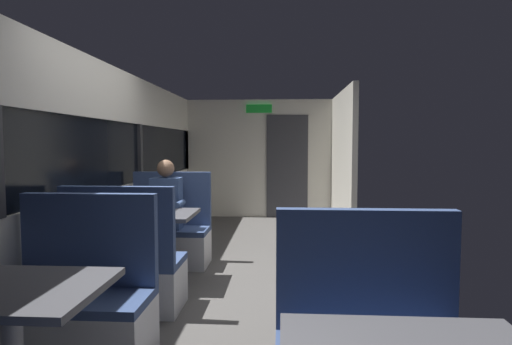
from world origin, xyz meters
TOP-DOWN VIEW (x-y plane):
  - ground_plane at (0.00, 0.00)m, footprint 3.30×9.20m
  - carriage_window_panel_left at (-1.45, 0.00)m, footprint 0.09×8.48m
  - carriage_end_bulkhead at (0.06, 4.19)m, footprint 2.90×0.11m
  - carriage_aisle_panel_right at (1.45, 3.00)m, footprint 0.08×2.40m
  - dining_table_near_window at (-0.89, -2.09)m, footprint 0.90×0.70m
  - bench_near_window_facing_entry at (-0.89, -1.39)m, footprint 0.95×0.50m
  - dining_table_mid_window at (-0.89, 0.14)m, footprint 0.90×0.70m
  - bench_mid_window_facing_end at (-0.89, -0.56)m, footprint 0.95×0.50m
  - bench_mid_window_facing_entry at (-0.89, 0.84)m, footprint 0.95×0.50m
  - seated_passenger at (-0.89, 0.76)m, footprint 0.47×0.55m

SIDE VIEW (x-z plane):
  - ground_plane at x=0.00m, z-range -0.02..0.00m
  - bench_near_window_facing_entry at x=-0.89m, z-range -0.22..0.88m
  - bench_mid_window_facing_end at x=-0.89m, z-range -0.22..0.88m
  - bench_mid_window_facing_entry at x=-0.89m, z-range -0.22..0.88m
  - seated_passenger at x=-0.89m, z-range -0.09..1.17m
  - dining_table_near_window at x=-0.89m, z-range 0.27..1.01m
  - dining_table_mid_window at x=-0.89m, z-range 0.27..1.01m
  - carriage_window_panel_left at x=-1.45m, z-range -0.04..2.26m
  - carriage_end_bulkhead at x=0.06m, z-range -0.01..2.29m
  - carriage_aisle_panel_right at x=1.45m, z-range 0.00..2.30m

